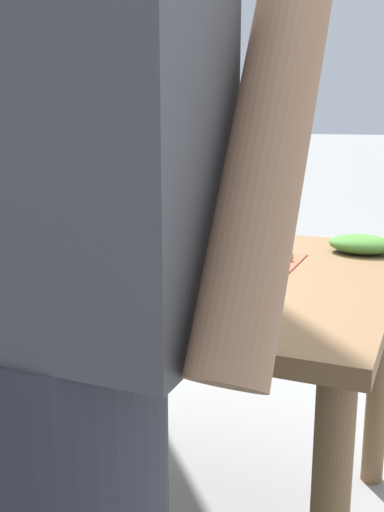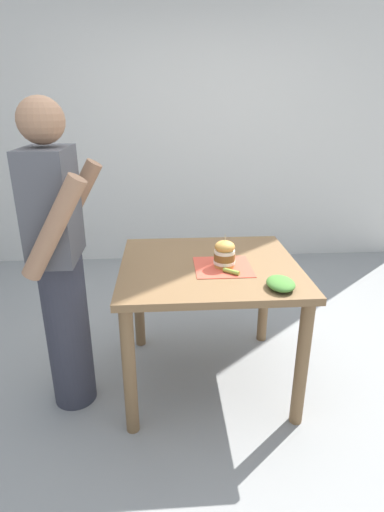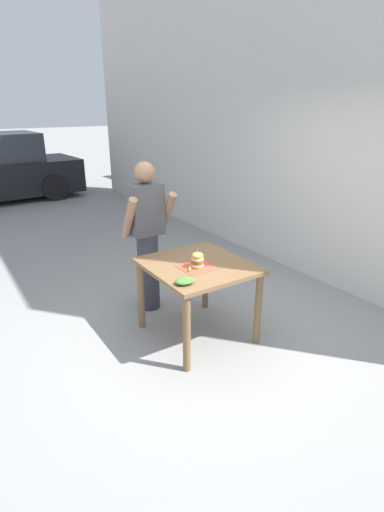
% 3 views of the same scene
% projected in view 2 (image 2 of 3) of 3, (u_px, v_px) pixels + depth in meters
% --- Properties ---
extents(ground_plane, '(80.00, 80.00, 0.00)m').
position_uv_depth(ground_plane, '(207.00, 377.00, 2.58)').
color(ground_plane, gray).
extents(patio_table, '(0.95, 1.02, 0.79)m').
position_uv_depth(patio_table, '(209.00, 284.00, 2.34)').
color(patio_table, brown).
rests_on(patio_table, ground).
extents(serving_paper, '(0.32, 0.32, 0.00)m').
position_uv_depth(serving_paper, '(223.00, 267.00, 2.25)').
color(serving_paper, '#D64C38').
rests_on(serving_paper, patio_table).
extents(sandwich, '(0.12, 0.12, 0.19)m').
position_uv_depth(sandwich, '(225.00, 254.00, 2.22)').
color(sandwich, gold).
rests_on(sandwich, serving_paper).
extents(pickle_spear, '(0.08, 0.09, 0.02)m').
position_uv_depth(pickle_spear, '(231.00, 272.00, 2.15)').
color(pickle_spear, '#8EA83D').
rests_on(pickle_spear, serving_paper).
extents(side_salad, '(0.18, 0.14, 0.05)m').
position_uv_depth(side_salad, '(281.00, 283.00, 1.98)').
color(side_salad, '#477F33').
rests_on(side_salad, patio_table).
extents(diner_across_table, '(0.55, 0.35, 1.69)m').
position_uv_depth(diner_across_table, '(60.00, 260.00, 2.08)').
color(diner_across_table, '#33333D').
rests_on(diner_across_table, ground).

